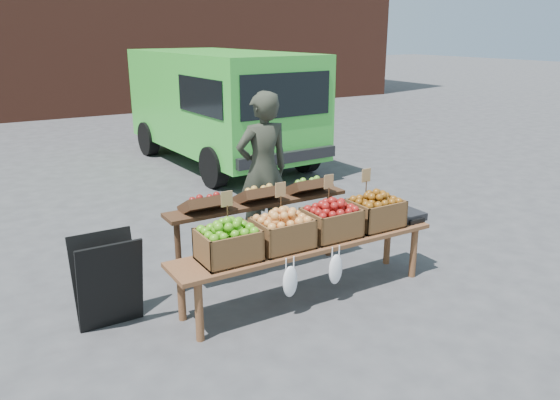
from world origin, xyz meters
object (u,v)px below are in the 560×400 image
crate_golden_apples (228,245)px  crate_green_apples (375,213)px  vendor (263,170)px  weighing_scale (406,216)px  crate_russet_pears (282,233)px  delivery_van (221,109)px  back_table (259,226)px  chalkboard_sign (108,281)px  display_bench (307,269)px  crate_red_apples (331,223)px

crate_golden_apples → crate_green_apples: 1.65m
vendor → weighing_scale: bearing=124.9°
crate_russet_pears → weighing_scale: 1.53m
delivery_van → crate_green_apples: bearing=-101.7°
back_table → crate_russet_pears: back_table is taller
crate_russet_pears → vendor: bearing=67.2°
vendor → crate_russet_pears: bearing=68.9°
chalkboard_sign → display_bench: (1.76, -0.44, -0.13)m
display_bench → crate_red_apples: crate_red_apples is taller
crate_red_apples → weighing_scale: (0.97, 0.00, -0.10)m
display_bench → crate_russet_pears: bearing=180.0°
display_bench → crate_red_apples: 0.51m
vendor → crate_red_apples: (-0.05, -1.42, -0.21)m
crate_golden_apples → crate_red_apples: bearing=0.0°
vendor → crate_red_apples: vendor is taller
crate_russet_pears → back_table: bearing=77.8°
weighing_scale → chalkboard_sign: bearing=171.6°
crate_russet_pears → chalkboard_sign: bearing=163.4°
weighing_scale → crate_golden_apples: bearing=180.0°
back_table → delivery_van: bearing=69.2°
delivery_van → crate_red_apples: (-1.42, -5.50, -0.34)m
crate_russet_pears → crate_red_apples: same height
display_bench → crate_red_apples: size_ratio=5.40×
vendor → crate_red_apples: bearing=89.8°
delivery_van → chalkboard_sign: size_ratio=5.64×
vendor → weighing_scale: (0.93, -1.42, -0.31)m
crate_red_apples → weighing_scale: 0.98m
back_table → crate_golden_apples: size_ratio=4.20×
back_table → crate_green_apples: size_ratio=4.20×
crate_green_apples → crate_red_apples: bearing=180.0°
chalkboard_sign → back_table: bearing=9.5°
back_table → crate_russet_pears: 0.76m
crate_golden_apples → crate_russet_pears: same height
crate_red_apples → back_table: bearing=118.7°
back_table → weighing_scale: back_table is taller
crate_golden_apples → delivery_van: bearing=65.4°
vendor → crate_russet_pears: vendor is taller
vendor → chalkboard_sign: bearing=26.8°
back_table → crate_russet_pears: bearing=-102.2°
crate_golden_apples → crate_green_apples: size_ratio=1.00×
crate_red_apples → vendor: bearing=88.1°
weighing_scale → crate_green_apples: bearing=180.0°
delivery_van → back_table: (-1.82, -4.78, -0.53)m
back_table → chalkboard_sign: bearing=-170.5°
display_bench → crate_green_apples: bearing=0.0°
weighing_scale → crate_red_apples: bearing=180.0°
back_table → display_bench: size_ratio=0.78×
chalkboard_sign → weighing_scale: (3.01, -0.44, 0.19)m
weighing_scale → delivery_van: bearing=85.3°
display_bench → weighing_scale: 1.29m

